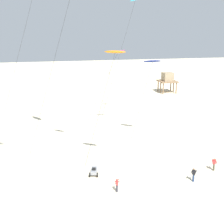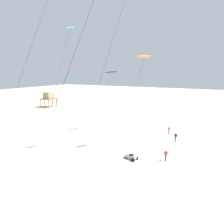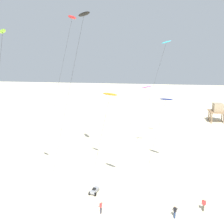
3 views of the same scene
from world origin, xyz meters
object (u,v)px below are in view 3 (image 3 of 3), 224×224
kite_red (72,18)px  stilt_house (218,109)px  kite_navy (166,100)px  kite_cyan (165,45)px  beach_buggy (94,190)px  kite_orange (110,95)px  kite_black (83,19)px  kite_lime (2,37)px  kite_flyer_middle (175,212)px  kite_flyer_furthest (204,205)px  kite_flyer_nearest (101,207)px  kite_magenta (146,89)px

kite_red → stilt_house: bearing=47.9°
kite_navy → kite_cyan: bearing=89.6°
kite_red → beach_buggy: kite_red is taller
kite_orange → kite_black: kite_black is taller
kite_lime → kite_black: bearing=14.0°
kite_navy → beach_buggy: size_ratio=5.90×
kite_black → beach_buggy: 23.00m
kite_black → kite_lime: 9.88m
kite_flyer_middle → beach_buggy: 11.51m
kite_flyer_furthest → kite_lime: bearing=-179.2°
kite_cyan → kite_flyer_middle: kite_cyan is taller
kite_orange → kite_navy: 12.05m
kite_lime → beach_buggy: 23.42m
beach_buggy → kite_flyer_nearest: bearing=-68.9°
kite_lime → kite_flyer_nearest: bearing=-9.3°
kite_flyer_furthest → kite_navy: bearing=113.2°
kite_magenta → kite_flyer_nearest: 24.00m
kite_flyer_nearest → kite_flyer_middle: size_ratio=1.00×
kite_red → beach_buggy: size_ratio=11.84×
stilt_house → kite_black: bearing=-123.0°
kite_orange → kite_navy: bearing=50.6°
kite_black → kite_flyer_nearest: bearing=-57.4°
kite_red → beach_buggy: 25.59m
kite_orange → kite_navy: kite_orange is taller
kite_flyer_middle → beach_buggy: (-10.73, 4.16, -0.46)m
stilt_house → kite_lime: bearing=-129.6°
kite_black → kite_flyer_nearest: size_ratio=14.55×
kite_navy → kite_magenta: (-3.32, 7.29, 0.66)m
kite_cyan → kite_red: 18.47m
kite_lime → beach_buggy: bearing=13.8°
kite_lime → kite_flyer_furthest: kite_lime is taller
kite_black → stilt_house: 54.01m
kite_flyer_nearest → stilt_house: size_ratio=0.31×
kite_black → kite_orange: bearing=-8.5°
kite_black → kite_magenta: bearing=64.7°
kite_orange → kite_magenta: (4.21, 16.46, -1.42)m
kite_black → kite_flyer_furthest: 27.37m
kite_flyer_middle → stilt_house: stilt_house is taller
kite_lime → kite_flyer_nearest: (12.10, -1.97, -20.38)m
stilt_house → beach_buggy: stilt_house is taller
kite_orange → kite_navy: size_ratio=1.16×
kite_flyer_furthest → kite_black: bearing=172.7°
kite_red → stilt_house: 50.80m
kite_navy → stilt_house: 38.31m
kite_orange → kite_flyer_middle: bearing=-22.3°
kite_orange → stilt_house: kite_orange is taller
kite_lime → kite_flyer_nearest: kite_lime is taller
kite_red → kite_lime: kite_red is taller
kite_magenta → kite_flyer_furthest: (7.89, -17.94, -11.92)m
kite_red → beach_buggy: (4.69, -7.54, -24.00)m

